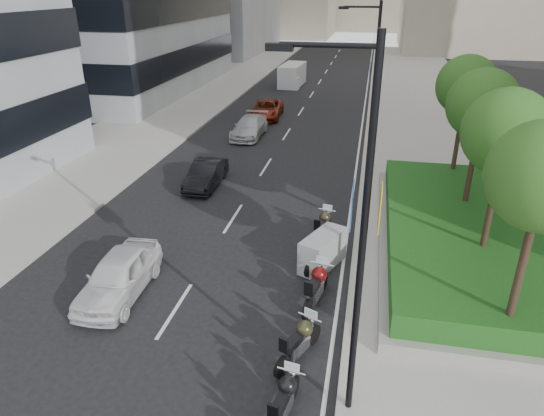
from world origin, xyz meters
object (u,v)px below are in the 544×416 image
(lamp_post_0, at_px, (356,230))
(lamp_post_1, at_px, (371,83))
(motorcycle_2, at_px, (284,400))
(car_b, at_px, (206,174))
(motorcycle_4, at_px, (316,286))
(car_a, at_px, (119,275))
(car_d, at_px, (266,109))
(delivery_van, at_px, (292,76))
(car_c, at_px, (250,127))
(motorcycle_5, at_px, (323,251))
(motorcycle_6, at_px, (323,225))
(motorcycle_3, at_px, (299,341))
(lamp_post_2, at_px, (375,45))

(lamp_post_0, xyz_separation_m, lamp_post_1, (0.00, 17.00, 0.00))
(motorcycle_2, xyz_separation_m, car_b, (-6.73, 14.08, 0.07))
(motorcycle_4, xyz_separation_m, car_a, (-6.63, -0.84, 0.09))
(car_d, relative_size, delivery_van, 0.93)
(motorcycle_4, relative_size, car_b, 0.61)
(car_a, distance_m, car_d, 24.82)
(motorcycle_2, bearing_deg, lamp_post_1, 5.08)
(car_c, distance_m, delivery_van, 19.10)
(motorcycle_5, bearing_deg, lamp_post_0, -146.41)
(car_b, bearing_deg, motorcycle_5, -45.37)
(motorcycle_6, xyz_separation_m, car_b, (-6.64, 4.60, 0.06))
(motorcycle_6, height_order, car_c, car_c)
(lamp_post_1, relative_size, motorcycle_4, 3.71)
(lamp_post_1, height_order, motorcycle_3, lamp_post_1)
(car_a, bearing_deg, lamp_post_2, 74.00)
(lamp_post_0, relative_size, motorcycle_4, 3.71)
(motorcycle_3, xyz_separation_m, car_a, (-6.48, 1.92, 0.13))
(motorcycle_6, bearing_deg, motorcycle_2, -167.62)
(motorcycle_2, bearing_deg, car_b, 35.08)
(car_d, bearing_deg, car_c, -93.82)
(motorcycle_2, distance_m, car_d, 29.66)
(motorcycle_2, distance_m, motorcycle_6, 9.48)
(lamp_post_2, height_order, car_d, lamp_post_2)
(motorcycle_6, relative_size, delivery_van, 0.42)
(car_c, bearing_deg, lamp_post_0, -69.69)
(motorcycle_4, height_order, car_a, car_a)
(lamp_post_2, distance_m, motorcycle_3, 33.73)
(lamp_post_2, relative_size, car_c, 1.90)
(car_b, bearing_deg, motorcycle_3, -60.95)
(lamp_post_2, distance_m, car_b, 23.38)
(lamp_post_1, bearing_deg, motorcycle_2, -94.46)
(lamp_post_0, relative_size, car_a, 2.08)
(lamp_post_0, relative_size, car_d, 1.83)
(lamp_post_0, relative_size, car_b, 2.27)
(motorcycle_2, bearing_deg, car_d, 22.54)
(car_a, xyz_separation_m, delivery_van, (-0.47, 38.50, 0.29))
(lamp_post_0, distance_m, lamp_post_1, 17.00)
(lamp_post_0, distance_m, delivery_van, 43.00)
(motorcycle_5, height_order, car_b, motorcycle_5)
(motorcycle_4, height_order, delivery_van, delivery_van)
(motorcycle_4, xyz_separation_m, delivery_van, (-7.09, 37.66, 0.37))
(motorcycle_3, bearing_deg, motorcycle_2, -157.15)
(lamp_post_1, relative_size, car_d, 1.83)
(lamp_post_0, xyz_separation_m, car_b, (-8.10, 13.51, -4.41))
(motorcycle_4, bearing_deg, motorcycle_6, 14.34)
(motorcycle_3, relative_size, car_a, 0.49)
(motorcycle_4, bearing_deg, motorcycle_5, 11.90)
(lamp_post_2, xyz_separation_m, motorcycle_2, (-1.37, -35.57, -4.49))
(lamp_post_2, relative_size, motorcycle_3, 4.22)
(car_d, bearing_deg, motorcycle_5, -75.93)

